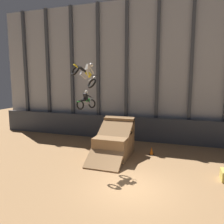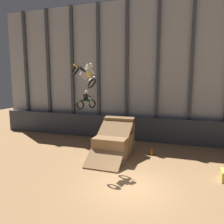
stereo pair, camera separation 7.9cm
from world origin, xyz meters
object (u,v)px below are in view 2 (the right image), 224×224
at_px(traffic_cone_arena_edge, 152,151).
at_px(dirt_ramp, 115,143).
at_px(rider_bike_right_air, 85,74).
at_px(rider_bike_left_air, 86,101).

bearing_deg(traffic_cone_arena_edge, dirt_ramp, -158.99).
bearing_deg(rider_bike_right_air, traffic_cone_arena_edge, 70.55).
distance_m(dirt_ramp, traffic_cone_arena_edge, 2.76).
relative_size(dirt_ramp, rider_bike_left_air, 2.43).
height_order(rider_bike_left_air, traffic_cone_arena_edge, rider_bike_left_air).
distance_m(rider_bike_right_air, traffic_cone_arena_edge, 7.24).
xyz_separation_m(dirt_ramp, rider_bike_left_air, (-2.67, 1.00, 2.79)).
bearing_deg(traffic_cone_arena_edge, rider_bike_left_air, 179.58).
height_order(dirt_ramp, traffic_cone_arena_edge, dirt_ramp).
bearing_deg(rider_bike_left_air, rider_bike_right_air, -49.96).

